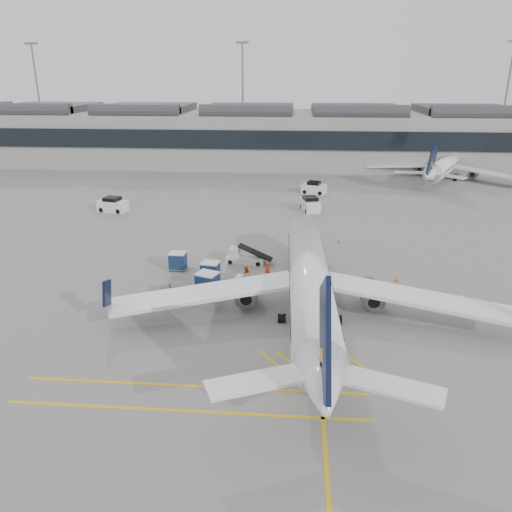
# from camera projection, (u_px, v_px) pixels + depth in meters

# --- Properties ---
(ground) EXTENTS (220.00, 220.00, 0.00)m
(ground) POSITION_uv_depth(u_px,v_px,m) (195.00, 314.00, 41.30)
(ground) COLOR gray
(ground) RESTS_ON ground
(terminal) EXTENTS (200.00, 20.45, 12.40)m
(terminal) POSITION_uv_depth(u_px,v_px,m) (259.00, 135.00, 106.44)
(terminal) COLOR #9E9E99
(terminal) RESTS_ON ground
(light_masts) EXTENTS (113.00, 0.60, 25.45)m
(light_masts) POSITION_uv_depth(u_px,v_px,m) (257.00, 92.00, 116.84)
(light_masts) COLOR slate
(light_masts) RESTS_ON ground
(apron_markings) EXTENTS (0.25, 60.00, 0.01)m
(apron_markings) POSITION_uv_depth(u_px,v_px,m) (313.00, 272.00, 49.89)
(apron_markings) COLOR gold
(apron_markings) RESTS_ON ground
(airliner_main) EXTENTS (32.33, 35.34, 9.39)m
(airliner_main) POSITION_uv_depth(u_px,v_px,m) (310.00, 283.00, 40.40)
(airliner_main) COLOR white
(airliner_main) RESTS_ON ground
(airliner_far) EXTENTS (27.16, 29.96, 8.67)m
(airliner_far) POSITION_uv_depth(u_px,v_px,m) (447.00, 165.00, 93.14)
(airliner_far) COLOR white
(airliner_far) RESTS_ON ground
(belt_loader) EXTENTS (4.99, 2.05, 2.00)m
(belt_loader) POSITION_uv_depth(u_px,v_px,m) (244.00, 257.00, 52.25)
(belt_loader) COLOR silver
(belt_loader) RESTS_ON ground
(baggage_cart_a) EXTENTS (2.38, 2.19, 2.04)m
(baggage_cart_a) POSITION_uv_depth(u_px,v_px,m) (207.00, 283.00, 44.67)
(baggage_cart_a) COLOR gray
(baggage_cart_a) RESTS_ON ground
(baggage_cart_b) EXTENTS (1.86, 1.60, 1.78)m
(baggage_cart_b) POSITION_uv_depth(u_px,v_px,m) (245.00, 286.00, 44.35)
(baggage_cart_b) COLOR gray
(baggage_cart_b) RESTS_ON ground
(baggage_cart_c) EXTENTS (1.79, 1.50, 1.83)m
(baggage_cart_c) POSITION_uv_depth(u_px,v_px,m) (178.00, 261.00, 50.27)
(baggage_cart_c) COLOR gray
(baggage_cart_c) RESTS_ON ground
(baggage_cart_d) EXTENTS (1.96, 1.70, 1.86)m
(baggage_cart_d) POSITION_uv_depth(u_px,v_px,m) (210.00, 271.00, 47.64)
(baggage_cart_d) COLOR gray
(baggage_cart_d) RESTS_ON ground
(ramp_agent_a) EXTENTS (0.70, 0.59, 1.63)m
(ramp_agent_a) POSITION_uv_depth(u_px,v_px,m) (267.00, 271.00, 48.04)
(ramp_agent_a) COLOR #FD420D
(ramp_agent_a) RESTS_ON ground
(ramp_agent_b) EXTENTS (0.92, 0.73, 1.83)m
(ramp_agent_b) POSITION_uv_depth(u_px,v_px,m) (246.00, 275.00, 46.89)
(ramp_agent_b) COLOR #EE540C
(ramp_agent_b) RESTS_ON ground
(pushback_tug) EXTENTS (3.15, 2.59, 1.52)m
(pushback_tug) POSITION_uv_depth(u_px,v_px,m) (178.00, 292.00, 43.77)
(pushback_tug) COLOR #4F5246
(pushback_tug) RESTS_ON ground
(safety_cone_nose) EXTENTS (0.39, 0.39, 0.54)m
(safety_cone_nose) POSITION_uv_depth(u_px,v_px,m) (339.00, 241.00, 58.38)
(safety_cone_nose) COLOR #F24C0A
(safety_cone_nose) RESTS_ON ground
(safety_cone_engine) EXTENTS (0.37, 0.37, 0.51)m
(safety_cone_engine) POSITION_uv_depth(u_px,v_px,m) (397.00, 279.00, 47.54)
(safety_cone_engine) COLOR #F24C0A
(safety_cone_engine) RESTS_ON ground
(service_van_left) EXTENTS (4.43, 2.86, 2.10)m
(service_van_left) POSITION_uv_depth(u_px,v_px,m) (113.00, 205.00, 71.44)
(service_van_left) COLOR silver
(service_van_left) RESTS_ON ground
(service_van_mid) EXTENTS (3.00, 4.43, 2.08)m
(service_van_mid) POSITION_uv_depth(u_px,v_px,m) (310.00, 204.00, 71.78)
(service_van_mid) COLOR silver
(service_van_mid) RESTS_ON ground
(service_van_right) EXTENTS (4.31, 3.07, 2.00)m
(service_van_right) POSITION_uv_depth(u_px,v_px,m) (314.00, 188.00, 82.11)
(service_van_right) COLOR silver
(service_van_right) RESTS_ON ground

